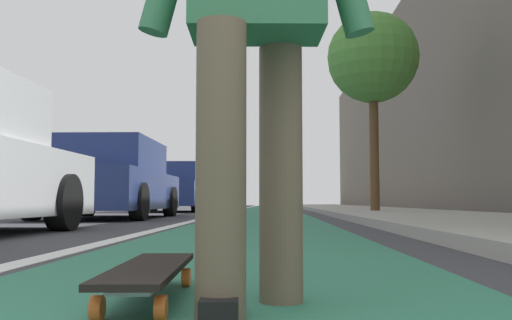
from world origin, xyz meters
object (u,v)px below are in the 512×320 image
object	(u,v)px
traffic_light	(237,147)
street_tree_mid	(373,59)
skateboard	(149,272)
parked_car_far	(173,189)
parked_car_mid	(110,181)

from	to	relation	value
traffic_light	street_tree_mid	world-z (taller)	street_tree_mid
skateboard	parked_car_far	size ratio (longest dim) A/B	0.19
parked_car_far	street_tree_mid	distance (m)	7.53
skateboard	traffic_light	xyz separation A→B (m)	(24.45, 1.31, 2.76)
skateboard	parked_car_mid	size ratio (longest dim) A/B	0.19
street_tree_mid	skateboard	bearing A→B (deg)	166.35
skateboard	traffic_light	world-z (taller)	traffic_light
parked_car_mid	parked_car_far	xyz separation A→B (m)	(6.90, 0.02, 0.01)
skateboard	parked_car_mid	bearing A→B (deg)	17.24
parked_car_far	parked_car_mid	bearing A→B (deg)	-179.80
parked_car_far	traffic_light	distance (m)	9.16
skateboard	street_tree_mid	size ratio (longest dim) A/B	0.17
parked_car_mid	skateboard	bearing A→B (deg)	-162.76
traffic_light	parked_car_mid	bearing A→B (deg)	174.85
street_tree_mid	parked_car_mid	bearing A→B (deg)	116.94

